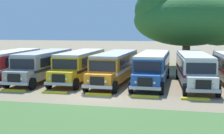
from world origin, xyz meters
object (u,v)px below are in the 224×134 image
Objects in this scene: parked_bus_slot_1 at (44,64)px; parked_bus_slot_0 at (11,63)px; parked_bus_slot_2 at (81,64)px; parked_bus_slot_3 at (115,66)px; parked_bus_slot_5 at (194,68)px; parked_bus_slot_4 at (153,66)px; broad_shade_tree at (192,17)px.

parked_bus_slot_0 is at bearing -88.82° from parked_bus_slot_1.
parked_bus_slot_2 is at bearing 92.20° from parked_bus_slot_0.
parked_bus_slot_2 is 1.00× the size of parked_bus_slot_3.
parked_bus_slot_5 is at bearing 87.26° from parked_bus_slot_0.
parked_bus_slot_0 is 1.01× the size of parked_bus_slot_4.
broad_shade_tree is at bearing 154.55° from parked_bus_slot_3.
parked_bus_slot_1 is at bearing -87.44° from parked_bus_slot_4.
broad_shade_tree reaches higher than parked_bus_slot_5.
parked_bus_slot_4 is at bearing 87.41° from parked_bus_slot_2.
broad_shade_tree reaches higher than parked_bus_slot_1.
parked_bus_slot_5 is (7.19, 0.14, 0.00)m from parked_bus_slot_3.
parked_bus_slot_1 and parked_bus_slot_5 have the same top height.
parked_bus_slot_0 is 17.93m from parked_bus_slot_5.
parked_bus_slot_5 is at bearing -90.56° from broad_shade_tree.
parked_bus_slot_0 is 23.55m from broad_shade_tree.
parked_bus_slot_1 is 0.72× the size of broad_shade_tree.
parked_bus_slot_0 is 1.00× the size of parked_bus_slot_5.
parked_bus_slot_0 is 3.54m from parked_bus_slot_1.
parked_bus_slot_0 is at bearing -87.46° from parked_bus_slot_4.
parked_bus_slot_1 is at bearing -87.80° from parked_bus_slot_3.
parked_bus_slot_1 is 14.39m from parked_bus_slot_5.
parked_bus_slot_0 is 1.01× the size of parked_bus_slot_2.
parked_bus_slot_1 is 7.20m from parked_bus_slot_3.
parked_bus_slot_5 is (3.68, -0.15, 0.00)m from parked_bus_slot_4.
broad_shade_tree reaches higher than parked_bus_slot_0.
parked_bus_slot_0 is at bearing -87.33° from parked_bus_slot_3.
broad_shade_tree reaches higher than parked_bus_slot_3.
parked_bus_slot_2 and parked_bus_slot_3 have the same top height.
parked_bus_slot_0 is 14.26m from parked_bus_slot_4.
parked_bus_slot_1 is at bearing 88.03° from parked_bus_slot_0.
broad_shade_tree is (18.07, 14.22, 5.07)m from parked_bus_slot_0.
parked_bus_slot_4 is (10.71, 0.32, 0.00)m from parked_bus_slot_1.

